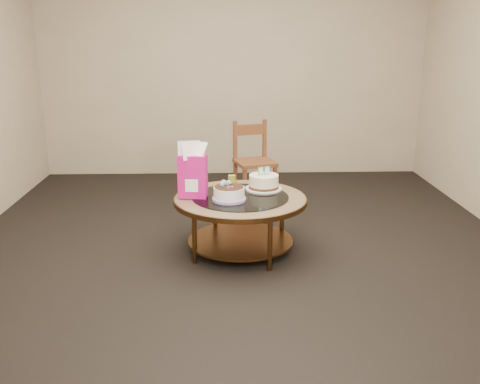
{
  "coord_description": "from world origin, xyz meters",
  "views": [
    {
      "loc": [
        -0.14,
        -3.9,
        1.65
      ],
      "look_at": [
        -0.0,
        0.02,
        0.49
      ],
      "focal_mm": 40.0,
      "sensor_mm": 36.0,
      "label": 1
    }
  ],
  "objects_px": {
    "decorated_cake": "(229,194)",
    "gift_bag": "(193,170)",
    "dining_chair": "(254,161)",
    "coffee_table": "(240,206)",
    "cream_cake": "(264,182)"
  },
  "relations": [
    {
      "from": "decorated_cake",
      "to": "gift_bag",
      "type": "relative_size",
      "value": 0.6
    },
    {
      "from": "dining_chair",
      "to": "coffee_table",
      "type": "bearing_deg",
      "value": -113.09
    },
    {
      "from": "coffee_table",
      "to": "dining_chair",
      "type": "height_order",
      "value": "dining_chair"
    },
    {
      "from": "cream_cake",
      "to": "gift_bag",
      "type": "distance_m",
      "value": 0.6
    },
    {
      "from": "gift_bag",
      "to": "dining_chair",
      "type": "xyz_separation_m",
      "value": [
        0.54,
        1.4,
        -0.26
      ]
    },
    {
      "from": "dining_chair",
      "to": "cream_cake",
      "type": "bearing_deg",
      "value": -105.19
    },
    {
      "from": "decorated_cake",
      "to": "dining_chair",
      "type": "distance_m",
      "value": 1.52
    },
    {
      "from": "decorated_cake",
      "to": "dining_chair",
      "type": "height_order",
      "value": "dining_chair"
    },
    {
      "from": "cream_cake",
      "to": "gift_bag",
      "type": "xyz_separation_m",
      "value": [
        -0.55,
        -0.19,
        0.15
      ]
    },
    {
      "from": "cream_cake",
      "to": "gift_bag",
      "type": "relative_size",
      "value": 0.69
    },
    {
      "from": "coffee_table",
      "to": "gift_bag",
      "type": "xyz_separation_m",
      "value": [
        -0.36,
        -0.0,
        0.29
      ]
    },
    {
      "from": "coffee_table",
      "to": "decorated_cake",
      "type": "bearing_deg",
      "value": -133.59
    },
    {
      "from": "decorated_cake",
      "to": "dining_chair",
      "type": "bearing_deg",
      "value": 79.6
    },
    {
      "from": "cream_cake",
      "to": "dining_chair",
      "type": "xyz_separation_m",
      "value": [
        -0.01,
        1.21,
        -0.11
      ]
    },
    {
      "from": "coffee_table",
      "to": "decorated_cake",
      "type": "height_order",
      "value": "decorated_cake"
    }
  ]
}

